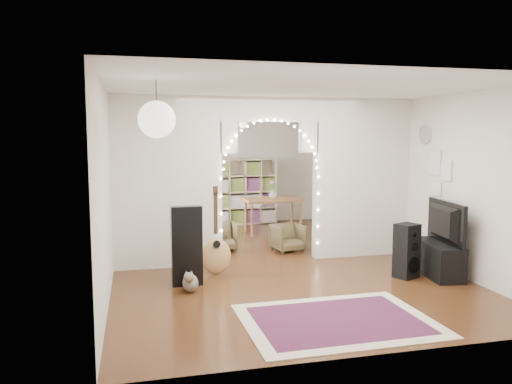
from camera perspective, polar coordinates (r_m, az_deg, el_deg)
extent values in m
plane|color=black|center=(8.44, 1.45, -7.80)|extent=(7.50, 7.50, 0.00)
cube|color=white|center=(8.20, 1.51, 10.81)|extent=(5.00, 7.50, 0.02)
cube|color=silver|center=(11.86, -3.27, 2.93)|extent=(5.00, 0.02, 2.70)
cube|color=silver|center=(4.72, 13.50, -2.59)|extent=(5.00, 0.02, 2.70)
cube|color=silver|center=(7.93, -16.22, 0.94)|extent=(0.02, 7.50, 2.70)
cube|color=silver|center=(9.19, 16.71, 1.64)|extent=(0.02, 7.50, 2.70)
cube|color=silver|center=(7.94, -10.09, 1.10)|extent=(1.70, 0.20, 2.70)
cube|color=silver|center=(8.79, 11.92, 1.57)|extent=(1.70, 0.20, 2.70)
cube|color=silver|center=(8.19, 1.50, 9.41)|extent=(1.60, 0.20, 0.40)
cube|color=white|center=(9.72, -15.63, 2.81)|extent=(0.04, 1.20, 1.40)
cylinder|color=white|center=(8.64, 18.78, 6.27)|extent=(0.03, 0.31, 0.31)
sphere|color=white|center=(5.50, -11.28, 8.13)|extent=(0.40, 0.40, 0.40)
cube|color=maroon|center=(5.87, 9.27, -14.28)|extent=(2.14, 1.63, 0.02)
cube|color=black|center=(7.01, -7.91, -6.14)|extent=(0.43, 0.16, 1.11)
ellipsoid|color=tan|center=(7.54, -4.61, -5.84)|extent=(0.48, 0.25, 0.54)
cube|color=black|center=(7.45, -4.64, -2.44)|extent=(0.06, 0.04, 0.62)
cube|color=black|center=(7.41, -4.66, 0.15)|extent=(0.07, 0.05, 0.14)
ellipsoid|color=brown|center=(6.84, -7.50, -10.27)|extent=(0.28, 0.37, 0.23)
sphere|color=brown|center=(6.67, -7.68, -9.65)|extent=(0.17, 0.17, 0.14)
cone|color=brown|center=(6.65, -7.99, -9.10)|extent=(0.04, 0.04, 0.05)
cone|color=brown|center=(6.66, -7.40, -9.07)|extent=(0.04, 0.04, 0.05)
cylinder|color=brown|center=(7.03, -7.29, -10.46)|extent=(0.09, 0.22, 0.07)
cube|color=black|center=(7.67, 16.82, -6.45)|extent=(0.39, 0.36, 0.80)
cylinder|color=black|center=(7.63, 17.61, -7.92)|extent=(0.22, 0.10, 0.23)
cylinder|color=black|center=(7.57, 17.68, -5.97)|extent=(0.12, 0.06, 0.12)
cylinder|color=black|center=(7.53, 17.72, -4.64)|extent=(0.07, 0.04, 0.07)
cube|color=black|center=(7.95, 20.04, -7.23)|extent=(0.53, 1.04, 0.50)
imported|color=black|center=(7.84, 20.20, -3.25)|extent=(0.28, 1.08, 0.62)
cube|color=beige|center=(11.74, -1.34, 0.07)|extent=(1.55, 0.69, 1.54)
cube|color=brown|center=(10.56, 1.92, -0.88)|extent=(1.21, 0.82, 0.05)
cylinder|color=brown|center=(10.18, -0.46, -3.29)|extent=(0.05, 0.05, 0.70)
cylinder|color=brown|center=(10.45, 5.13, -3.07)|extent=(0.05, 0.05, 0.70)
cylinder|color=brown|center=(10.80, -1.19, -2.73)|extent=(0.05, 0.05, 0.70)
cylinder|color=brown|center=(11.06, 4.10, -2.53)|extent=(0.05, 0.05, 0.70)
imported|color=silver|center=(10.54, 1.93, -0.23)|extent=(0.19, 0.19, 0.19)
imported|color=brown|center=(9.07, 3.67, -5.23)|extent=(0.60, 0.61, 0.49)
imported|color=brown|center=(9.13, -3.99, -5.09)|extent=(0.55, 0.57, 0.51)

